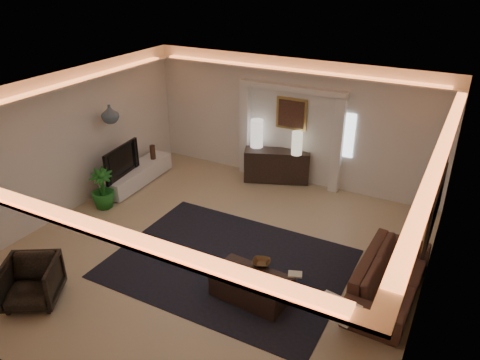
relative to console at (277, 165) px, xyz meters
The scene contains 33 objects.
floor 3.28m from the console, 86.07° to the right, with size 7.00×7.00×0.00m, color tan.
ceiling 4.11m from the console, 86.07° to the right, with size 7.00×7.00×0.00m, color white.
wall_back 1.10m from the console, 48.27° to the left, with size 7.00×7.00×0.00m, color silver.
wall_front 6.83m from the console, 88.11° to the right, with size 7.00×7.00×0.00m, color silver.
wall_left 4.73m from the console, 135.24° to the right, with size 7.00×7.00×0.00m, color silver.
wall_right 5.05m from the console, 41.12° to the right, with size 7.00×7.00×0.00m, color silver.
cove_soffit 3.94m from the console, 86.07° to the right, with size 7.00×7.00×0.04m, color silver.
daylight_slit 1.85m from the console, ahead, with size 0.25×0.03×1.00m, color white.
area_rug 3.53m from the console, 79.76° to the right, with size 4.00×3.00×0.01m, color black.
pilaster_left 1.17m from the console, behind, with size 0.22×0.20×2.20m, color silver.
pilaster_right 1.55m from the console, ahead, with size 0.22×0.20×2.20m, color silver.
alcove_header 1.87m from the console, 33.93° to the left, with size 2.52×0.20×0.12m, color silver.
painting_frame 1.29m from the console, 44.61° to the left, with size 0.74×0.04×0.74m, color tan.
painting_canvas 1.28m from the console, 41.17° to the left, with size 0.62×0.02×0.62m, color #4C2D1E.
art_panel_frame 4.90m from the console, 38.62° to the right, with size 0.04×1.64×0.74m, color black.
art_panel_gold 4.88m from the console, 38.81° to the right, with size 0.02×1.50×0.62m, color tan.
wall_sconce 3.97m from the console, 16.25° to the right, with size 0.12×0.12×0.22m, color black.
wall_niche 3.92m from the console, 150.10° to the right, with size 0.10×0.55×0.04m, color silver.
console is the anchor object (origin of this frame).
lamp_left 0.88m from the console, behind, with size 0.30×0.30×0.66m, color silver.
lamp_right 0.84m from the console, ahead, with size 0.24×0.24×0.54m, color beige.
media_ledge 3.30m from the console, 149.70° to the right, with size 0.52×2.09×0.39m, color white.
tv 3.68m from the console, 143.07° to the right, with size 0.16×1.23×0.71m, color black.
figurine 3.03m from the console, 158.66° to the right, with size 0.13×0.13×0.35m, color #492F22.
ginger_jar 3.96m from the console, 142.61° to the right, with size 0.37×0.37×0.39m, color slate.
plant 4.01m from the console, 133.05° to the right, with size 0.49×0.49×0.88m, color #1E681F.
sofa 4.38m from the console, 42.17° to the right, with size 0.87×2.23×0.65m, color brown.
throw_blanket 5.11m from the console, 56.99° to the right, with size 0.56×0.46×0.06m, color beige.
throw_pillow 3.78m from the console, 26.78° to the right, with size 0.11×0.37×0.37m, color #A97B57.
coffee_table 4.28m from the console, 71.32° to the right, with size 1.19×0.65×0.44m, color black.
bowl 3.97m from the console, 69.59° to the right, with size 0.29×0.29×0.07m, color #412B16.
magazine 4.21m from the console, 62.20° to the right, with size 0.21×0.15×0.03m, color beige.
armchair 5.93m from the console, 105.36° to the right, with size 0.78×0.80×0.73m, color black.
Camera 1 is at (3.68, -5.93, 4.86)m, focal length 34.31 mm.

